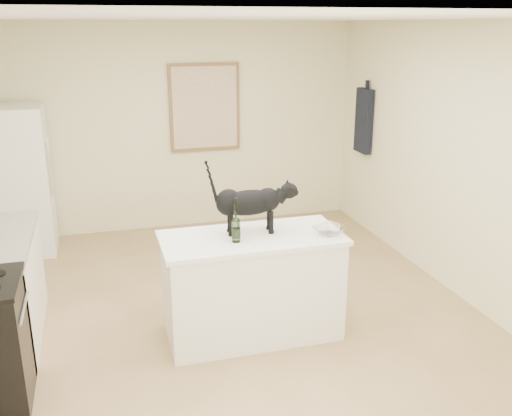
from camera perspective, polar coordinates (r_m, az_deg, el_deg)
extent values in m
plane|color=tan|center=(5.19, -2.09, -11.50)|extent=(5.50, 5.50, 0.00)
plane|color=white|center=(4.51, -2.49, 18.59)|extent=(5.50, 5.50, 0.00)
plane|color=beige|center=(7.32, -7.49, 8.00)|extent=(4.50, 0.00, 4.50)
plane|color=beige|center=(2.32, 14.88, -15.34)|extent=(4.50, 0.00, 4.50)
plane|color=beige|center=(5.64, 20.57, 4.02)|extent=(0.00, 5.50, 5.50)
cube|color=white|center=(4.84, -0.41, -8.03)|extent=(1.44, 0.67, 0.86)
cube|color=white|center=(4.66, -0.42, -3.05)|extent=(1.50, 0.70, 0.04)
cube|color=white|center=(7.00, -22.78, 2.51)|extent=(0.68, 0.68, 1.70)
cube|color=brown|center=(7.31, -5.18, 10.04)|extent=(0.90, 0.03, 1.10)
cube|color=beige|center=(7.29, -5.15, 10.03)|extent=(0.82, 0.00, 1.02)
cube|color=black|center=(7.30, 10.79, 8.61)|extent=(0.08, 0.34, 0.80)
cylinder|color=#275120|center=(4.47, -2.03, -1.51)|extent=(0.08, 0.08, 0.32)
imported|color=white|center=(4.72, 7.42, -2.24)|extent=(0.33, 0.33, 0.06)
cube|color=white|center=(6.95, -20.29, 5.97)|extent=(0.03, 0.12, 0.16)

